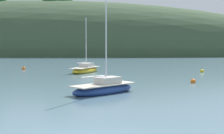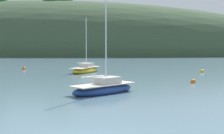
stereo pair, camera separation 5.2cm
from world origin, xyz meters
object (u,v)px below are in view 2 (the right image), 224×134
mooring_buoy_inner (193,81)px  mooring_buoy_outer (24,68)px  mooring_buoy_channel (202,71)px  sailboat_yellow_far (85,70)px  sailboat_blue_center (104,88)px

mooring_buoy_inner → mooring_buoy_outer: same height
mooring_buoy_inner → mooring_buoy_channel: bearing=74.1°
mooring_buoy_channel → mooring_buoy_inner: (-2.89, -10.17, 0.00)m
sailboat_yellow_far → mooring_buoy_outer: 9.10m
sailboat_blue_center → mooring_buoy_inner: (7.19, 6.19, -0.21)m
mooring_buoy_channel → mooring_buoy_inner: bearing=-105.9°
mooring_buoy_outer → sailboat_yellow_far: bearing=-24.6°
sailboat_blue_center → mooring_buoy_outer: size_ratio=13.91×
sailboat_blue_center → sailboat_yellow_far: size_ratio=1.18×
mooring_buoy_inner → sailboat_yellow_far: bearing=138.4°
mooring_buoy_inner → mooring_buoy_outer: (-18.67, 13.01, 0.00)m
mooring_buoy_channel → sailboat_blue_center: bearing=-121.6°
sailboat_yellow_far → mooring_buoy_outer: size_ratio=11.79×
mooring_buoy_channel → mooring_buoy_outer: same height
sailboat_yellow_far → mooring_buoy_channel: size_ratio=11.79×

